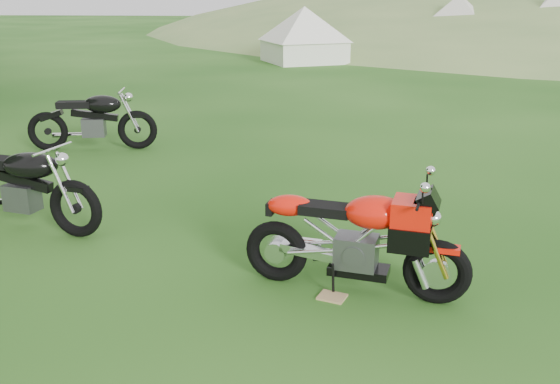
# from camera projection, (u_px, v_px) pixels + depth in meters

# --- Properties ---
(ground) EXTENTS (120.00, 120.00, 0.00)m
(ground) POSITION_uv_depth(u_px,v_px,m) (308.00, 321.00, 5.18)
(ground) COLOR #14430E
(ground) RESTS_ON ground
(sport_motorcycle) EXTENTS (2.01, 0.92, 1.17)m
(sport_motorcycle) POSITION_uv_depth(u_px,v_px,m) (355.00, 231.00, 5.52)
(sport_motorcycle) COLOR red
(sport_motorcycle) RESTS_ON ground
(plywood_board) EXTENTS (0.29, 0.26, 0.02)m
(plywood_board) POSITION_uv_depth(u_px,v_px,m) (332.00, 297.00, 5.57)
(plywood_board) COLOR tan
(plywood_board) RESTS_ON ground
(vintage_moto_b) EXTENTS (2.10, 0.97, 1.08)m
(vintage_moto_b) POSITION_uv_depth(u_px,v_px,m) (19.00, 184.00, 6.99)
(vintage_moto_b) COLOR black
(vintage_moto_b) RESTS_ON ground
(vintage_moto_d) EXTENTS (2.13, 0.81, 1.09)m
(vintage_moto_d) POSITION_uv_depth(u_px,v_px,m) (92.00, 119.00, 10.49)
(vintage_moto_d) COLOR black
(vintage_moto_d) RESTS_ON ground
(tent_left) EXTENTS (3.41, 3.41, 2.24)m
(tent_left) POSITION_uv_depth(u_px,v_px,m) (304.00, 32.00, 22.99)
(tent_left) COLOR white
(tent_left) RESTS_ON ground
(tent_mid) EXTENTS (3.73, 3.73, 2.50)m
(tent_mid) POSITION_uv_depth(u_px,v_px,m) (458.00, 24.00, 25.68)
(tent_mid) COLOR beige
(tent_mid) RESTS_ON ground
(tent_right) EXTENTS (3.77, 3.77, 2.67)m
(tent_right) POSITION_uv_depth(u_px,v_px,m) (556.00, 23.00, 24.74)
(tent_right) COLOR beige
(tent_right) RESTS_ON ground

